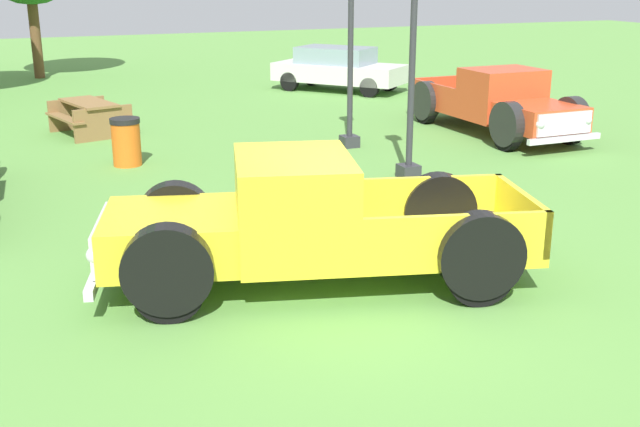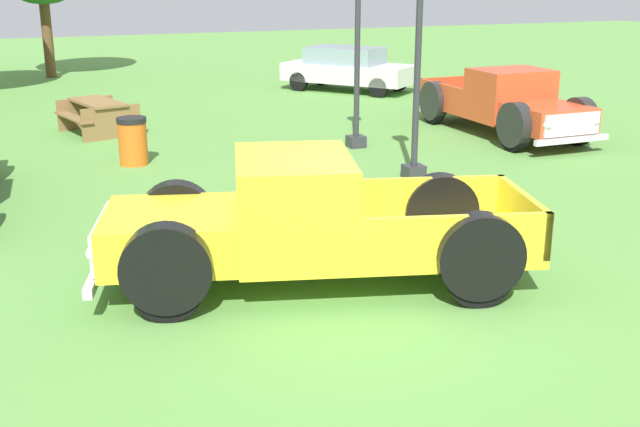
# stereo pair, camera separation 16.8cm
# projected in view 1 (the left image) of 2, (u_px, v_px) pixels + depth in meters

# --- Properties ---
(ground_plane) EXTENTS (80.00, 80.00, 0.00)m
(ground_plane) POSITION_uv_depth(u_px,v_px,m) (368.00, 284.00, 9.69)
(ground_plane) COLOR #5B9342
(pickup_truck_foreground) EXTENTS (5.59, 3.24, 1.62)m
(pickup_truck_foreground) POSITION_uv_depth(u_px,v_px,m) (289.00, 225.00, 9.48)
(pickup_truck_foreground) COLOR yellow
(pickup_truck_foreground) RESTS_ON ground_plane
(pickup_truck_behind_left) EXTENTS (2.04, 5.10, 1.55)m
(pickup_truck_behind_left) POSITION_uv_depth(u_px,v_px,m) (503.00, 104.00, 18.10)
(pickup_truck_behind_left) COLOR #D14723
(pickup_truck_behind_left) RESTS_ON ground_plane
(sedan_distant_a) EXTENTS (3.94, 4.26, 1.38)m
(sedan_distant_a) POSITION_uv_depth(u_px,v_px,m) (338.00, 68.00, 24.88)
(sedan_distant_a) COLOR silver
(sedan_distant_a) RESTS_ON ground_plane
(lamp_post_near) EXTENTS (0.36, 0.36, 3.95)m
(lamp_post_near) POSITION_uv_depth(u_px,v_px,m) (351.00, 51.00, 16.55)
(lamp_post_near) COLOR #2D2D33
(lamp_post_near) RESTS_ON ground_plane
(lamp_post_far) EXTENTS (0.36, 0.36, 4.16)m
(lamp_post_far) POSITION_uv_depth(u_px,v_px,m) (412.00, 60.00, 13.99)
(lamp_post_far) COLOR #2D2D33
(lamp_post_far) RESTS_ON ground_plane
(picnic_table) EXTENTS (1.90, 2.12, 0.78)m
(picnic_table) POSITION_uv_depth(u_px,v_px,m) (90.00, 113.00, 18.35)
(picnic_table) COLOR olive
(picnic_table) RESTS_ON ground_plane
(trash_can) EXTENTS (0.59, 0.59, 0.95)m
(trash_can) POSITION_uv_depth(u_px,v_px,m) (126.00, 142.00, 15.43)
(trash_can) COLOR orange
(trash_can) RESTS_ON ground_plane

